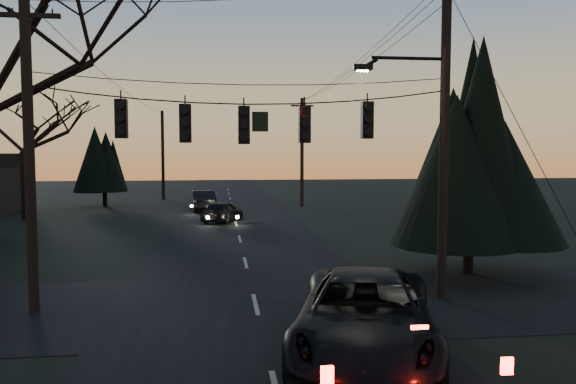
{
  "coord_description": "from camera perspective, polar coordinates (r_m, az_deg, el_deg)",
  "views": [
    {
      "loc": [
        -1.0,
        -5.65,
        4.36
      ],
      "look_at": [
        0.95,
        10.13,
        3.2
      ],
      "focal_mm": 35.0,
      "sensor_mm": 36.0,
      "label": 1
    }
  ],
  "objects": [
    {
      "name": "main_road",
      "position": [
        26.04,
        -4.76,
        -5.46
      ],
      "size": [
        8.0,
        120.0,
        0.02
      ],
      "primitive_type": "cube",
      "color": "black",
      "rests_on": "ground"
    },
    {
      "name": "cross_road",
      "position": [
        16.27,
        -3.32,
        -11.34
      ],
      "size": [
        60.0,
        7.0,
        0.02
      ],
      "primitive_type": "cube",
      "color": "black",
      "rests_on": "ground"
    },
    {
      "name": "utility_pole_right",
      "position": [
        17.5,
        15.27,
        -10.4
      ],
      "size": [
        5.0,
        0.3,
        10.0
      ],
      "primitive_type": null,
      "color": "black",
      "rests_on": "ground"
    },
    {
      "name": "utility_pole_left",
      "position": [
        17.0,
        -24.36,
        -11.07
      ],
      "size": [
        1.8,
        0.3,
        8.5
      ],
      "primitive_type": null,
      "color": "black",
      "rests_on": "ground"
    },
    {
      "name": "utility_pole_far_r",
      "position": [
        44.35,
        1.42,
        -1.48
      ],
      "size": [
        1.8,
        0.3,
        8.5
      ],
      "primitive_type": null,
      "color": "black",
      "rests_on": "ground"
    },
    {
      "name": "utility_pole_far_l",
      "position": [
        52.07,
        -12.53,
        -0.74
      ],
      "size": [
        0.3,
        0.3,
        8.0
      ],
      "primitive_type": null,
      "color": "black",
      "rests_on": "ground"
    },
    {
      "name": "span_signal_assembly",
      "position": [
        15.69,
        -4.28,
        7.1
      ],
      "size": [
        11.5,
        0.44,
        1.69
      ],
      "color": "black",
      "rests_on": "ground"
    },
    {
      "name": "evergreen_right",
      "position": [
        20.85,
        18.06,
        4.14
      ],
      "size": [
        4.38,
        4.38,
        7.66
      ],
      "color": "black",
      "rests_on": "ground"
    },
    {
      "name": "bare_tree_dist",
      "position": [
        39.01,
        -25.38,
        6.3
      ],
      "size": [
        7.43,
        7.43,
        8.7
      ],
      "color": "black",
      "rests_on": "ground"
    },
    {
      "name": "evergreen_dist",
      "position": [
        46.58,
        -18.19,
        3.21
      ],
      "size": [
        3.49,
        3.49,
        6.33
      ],
      "color": "black",
      "rests_on": "ground"
    },
    {
      "name": "suv_near",
      "position": [
        12.22,
        7.87,
        -12.49
      ],
      "size": [
        4.44,
        6.77,
        1.73
      ],
      "primitive_type": "imported",
      "rotation": [
        0.0,
        0.0,
        -0.27
      ],
      "color": "black",
      "rests_on": "ground"
    },
    {
      "name": "sedan_oncoming_a",
      "position": [
        34.79,
        -6.68,
        -1.98
      ],
      "size": [
        2.96,
        4.12,
        1.3
      ],
      "primitive_type": "imported",
      "rotation": [
        0.0,
        0.0,
        2.72
      ],
      "color": "black",
      "rests_on": "ground"
    },
    {
      "name": "sedan_oncoming_b",
      "position": [
        41.41,
        -8.7,
        -0.89
      ],
      "size": [
        2.12,
        4.69,
        1.49
      ],
      "primitive_type": "imported",
      "rotation": [
        0.0,
        0.0,
        3.26
      ],
      "color": "black",
      "rests_on": "ground"
    }
  ]
}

